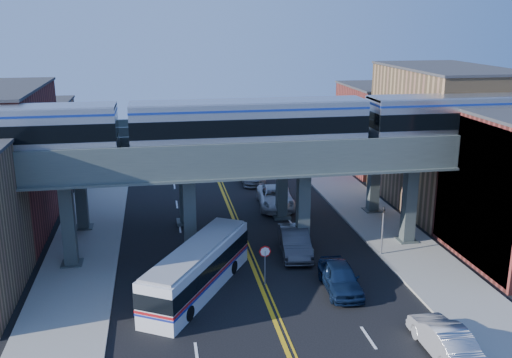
# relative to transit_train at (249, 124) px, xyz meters

# --- Properties ---
(ground) EXTENTS (120.00, 120.00, 0.00)m
(ground) POSITION_rel_transit_train_xyz_m (-0.16, -8.00, -9.32)
(ground) COLOR black
(ground) RESTS_ON ground
(sidewalk_west) EXTENTS (5.00, 70.00, 0.16)m
(sidewalk_west) POSITION_rel_transit_train_xyz_m (-11.66, 2.00, -9.24)
(sidewalk_west) COLOR gray
(sidewalk_west) RESTS_ON ground
(sidewalk_east) EXTENTS (5.00, 70.00, 0.16)m
(sidewalk_east) POSITION_rel_transit_train_xyz_m (11.34, 2.00, -9.24)
(sidewalk_east) COLOR gray
(sidewalk_east) RESTS_ON ground
(building_west_c) EXTENTS (8.00, 10.00, 8.00)m
(building_west_c) POSITION_rel_transit_train_xyz_m (-18.66, 21.00, -5.32)
(building_west_c) COLOR olive
(building_west_c) RESTS_ON ground
(building_east_b) EXTENTS (8.00, 14.00, 12.00)m
(building_east_b) POSITION_rel_transit_train_xyz_m (18.34, 8.00, -3.32)
(building_east_b) COLOR olive
(building_east_b) RESTS_ON ground
(building_east_c) EXTENTS (8.00, 10.00, 9.00)m
(building_east_c) POSITION_rel_transit_train_xyz_m (18.34, 21.00, -4.82)
(building_east_c) COLOR maroon
(building_east_c) RESTS_ON ground
(mural_panel) EXTENTS (0.10, 9.50, 9.50)m
(mural_panel) POSITION_rel_transit_train_xyz_m (14.39, -4.00, -4.57)
(mural_panel) COLOR teal
(mural_panel) RESTS_ON ground
(elevated_viaduct_near) EXTENTS (52.00, 3.60, 7.40)m
(elevated_viaduct_near) POSITION_rel_transit_train_xyz_m (-0.16, 0.00, -2.85)
(elevated_viaduct_near) COLOR #475250
(elevated_viaduct_near) RESTS_ON ground
(elevated_viaduct_far) EXTENTS (52.00, 3.60, 7.40)m
(elevated_viaduct_far) POSITION_rel_transit_train_xyz_m (-0.16, 7.00, -2.85)
(elevated_viaduct_far) COLOR #475250
(elevated_viaduct_far) RESTS_ON ground
(transit_train) EXTENTS (48.47, 3.04, 3.54)m
(transit_train) POSITION_rel_transit_train_xyz_m (0.00, 0.00, 0.00)
(transit_train) COLOR black
(transit_train) RESTS_ON elevated_viaduct_near
(stop_sign) EXTENTS (0.76, 0.09, 2.63)m
(stop_sign) POSITION_rel_transit_train_xyz_m (0.14, -5.00, -7.56)
(stop_sign) COLOR slate
(stop_sign) RESTS_ON ground
(traffic_signal) EXTENTS (0.15, 0.18, 4.10)m
(traffic_signal) POSITION_rel_transit_train_xyz_m (9.04, -2.00, -7.02)
(traffic_signal) COLOR slate
(traffic_signal) RESTS_ON ground
(transit_bus) EXTENTS (7.45, 10.49, 2.76)m
(transit_bus) POSITION_rel_transit_train_xyz_m (-4.04, -5.10, -7.90)
(transit_bus) COLOR silver
(transit_bus) RESTS_ON ground
(car_lane_a) EXTENTS (2.32, 5.15, 1.72)m
(car_lane_a) POSITION_rel_transit_train_xyz_m (4.55, -6.51, -8.46)
(car_lane_a) COLOR #101E3A
(car_lane_a) RESTS_ON ground
(car_lane_b) EXTENTS (2.59, 5.79, 1.85)m
(car_lane_b) POSITION_rel_transit_train_xyz_m (3.13, -0.60, -8.39)
(car_lane_b) COLOR #343437
(car_lane_b) RESTS_ON ground
(car_lane_c) EXTENTS (3.47, 6.55, 1.76)m
(car_lane_c) POSITION_rel_transit_train_xyz_m (3.93, 9.88, -8.44)
(car_lane_c) COLOR silver
(car_lane_c) RESTS_ON ground
(car_lane_d) EXTENTS (2.48, 5.67, 1.62)m
(car_lane_d) POSITION_rel_transit_train_xyz_m (3.07, 18.08, -8.51)
(car_lane_d) COLOR #9D9EA2
(car_lane_d) RESTS_ON ground
(car_parked_curb) EXTENTS (1.78, 5.00, 1.64)m
(car_parked_curb) POSITION_rel_transit_train_xyz_m (7.48, -13.97, -8.50)
(car_parked_curb) COLOR #9A999D
(car_parked_curb) RESTS_ON ground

